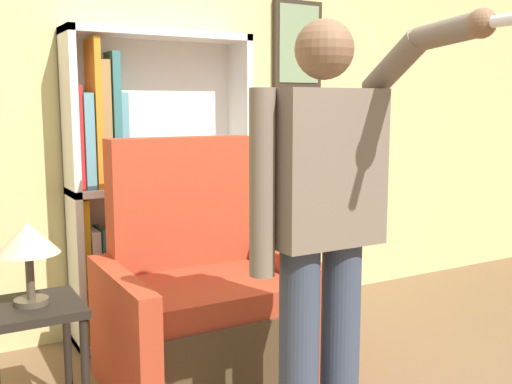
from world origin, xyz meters
name	(u,v)px	position (x,y,z in m)	size (l,w,h in m)	color
wall_back	(169,101)	(0.01, 2.03, 1.40)	(8.00, 0.11, 2.80)	#DBCC84
bookcase	(140,192)	(-0.25, 1.87, 0.87)	(1.08, 0.28, 1.80)	white
armchair	(201,306)	(-0.18, 1.17, 0.38)	(0.96, 0.81, 1.21)	#4C3823
person_standing	(323,221)	(-0.10, 0.26, 0.96)	(0.56, 0.78, 1.68)	#384256
side_table	(33,328)	(-1.00, 1.08, 0.45)	(0.40, 0.40, 0.55)	black
table_lamp	(28,242)	(-1.00, 1.08, 0.82)	(0.26, 0.26, 0.35)	#4C4233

